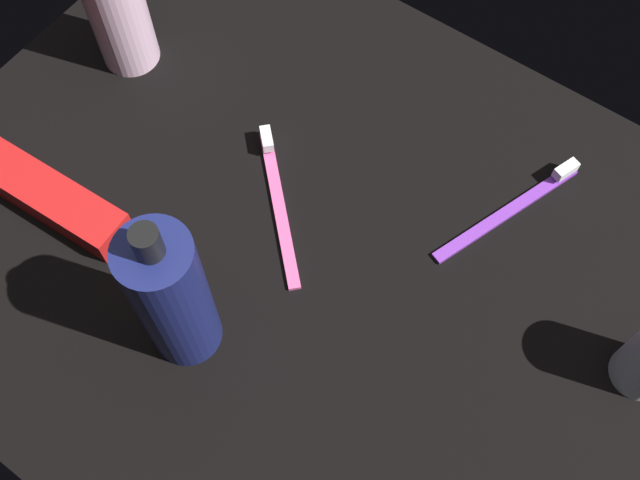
{
  "coord_description": "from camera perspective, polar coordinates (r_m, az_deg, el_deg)",
  "views": [
    {
      "loc": [
        18.41,
        -25.83,
        66.69
      ],
      "look_at": [
        0.0,
        0.0,
        3.0
      ],
      "focal_mm": 42.64,
      "sensor_mm": 36.0,
      "label": 1
    }
  ],
  "objects": [
    {
      "name": "toothpaste_box_red",
      "position": [
        0.8,
        -19.73,
        3.12
      ],
      "size": [
        17.81,
        5.32,
        3.2
      ],
      "primitive_type": "cube",
      "rotation": [
        0.0,
        0.0,
        0.05
      ],
      "color": "red",
      "rests_on": "ground_plane"
    },
    {
      "name": "lotion_bottle",
      "position": [
        0.64,
        -11.07,
        -4.2
      ],
      "size": [
        6.27,
        6.27,
        20.34
      ],
      "color": "navy",
      "rests_on": "ground_plane"
    },
    {
      "name": "ground_plane",
      "position": [
        0.74,
        -0.0,
        -1.24
      ],
      "size": [
        84.0,
        64.0,
        1.2
      ],
      "primitive_type": "cube",
      "color": "black"
    },
    {
      "name": "toothbrush_purple",
      "position": [
        0.78,
        14.48,
        2.53
      ],
      "size": [
        7.28,
        17.32,
        2.1
      ],
      "color": "purple",
      "rests_on": "ground_plane"
    },
    {
      "name": "toothbrush_pink",
      "position": [
        0.76,
        -3.22,
        3.32
      ],
      "size": [
        13.85,
        13.29,
        2.1
      ],
      "color": "#E55999",
      "rests_on": "ground_plane"
    }
  ]
}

